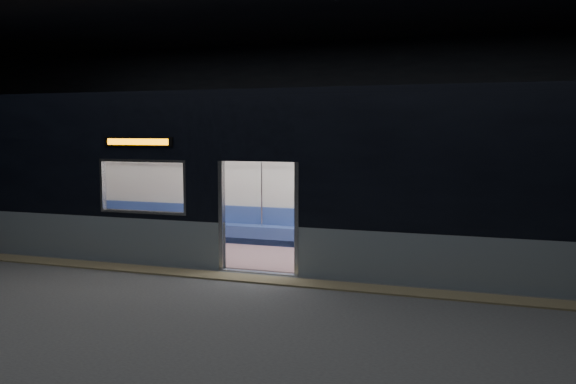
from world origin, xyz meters
The scene contains 7 objects.
station_floor centered at (0.00, 0.00, -0.01)m, with size 24.00×14.00×0.01m, color #47494C.
station_envelope centered at (0.00, 0.00, 3.66)m, with size 24.00×14.00×5.00m.
tactile_strip centered at (0.00, 0.55, 0.01)m, with size 22.80×0.50×0.03m, color #8C7F59.
metro_car centered at (0.00, 2.54, 1.85)m, with size 18.00×3.04×3.35m.
passenger centered at (1.52, 3.55, 0.82)m, with size 0.42×0.73×1.43m.
handbag centered at (1.53, 3.31, 0.69)m, with size 0.27×0.23×0.14m, color black.
transit_map centered at (3.14, 3.85, 1.51)m, with size 1.12×0.03×0.73m, color white.
Camera 1 is at (4.05, -9.15, 2.60)m, focal length 38.00 mm.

